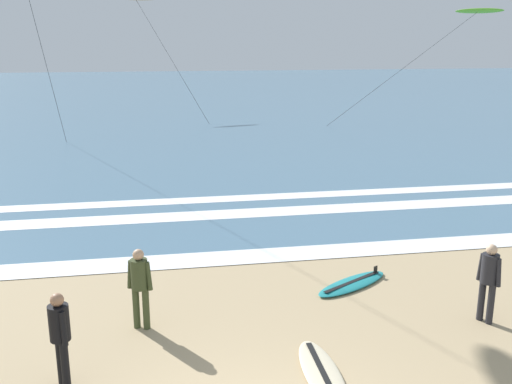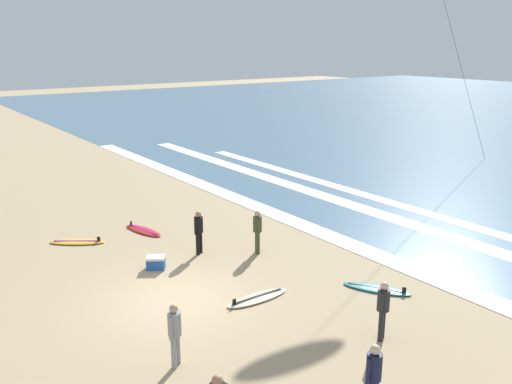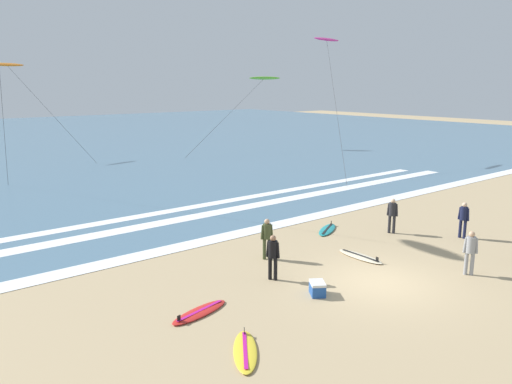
{
  "view_description": "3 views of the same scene",
  "coord_description": "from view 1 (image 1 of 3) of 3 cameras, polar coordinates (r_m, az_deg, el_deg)",
  "views": [
    {
      "loc": [
        -1.11,
        -6.1,
        5.35
      ],
      "look_at": [
        0.78,
        4.53,
        2.5
      ],
      "focal_mm": 40.6,
      "sensor_mm": 36.0,
      "label": 1
    },
    {
      "loc": [
        13.04,
        -6.54,
        7.36
      ],
      "look_at": [
        -2.07,
        4.52,
        2.11
      ],
      "focal_mm": 37.39,
      "sensor_mm": 36.0,
      "label": 2
    },
    {
      "loc": [
        -13.29,
        -9.91,
        6.62
      ],
      "look_at": [
        -2.03,
        4.17,
        2.72
      ],
      "focal_mm": 35.14,
      "sensor_mm": 36.0,
      "label": 3
    }
  ],
  "objects": [
    {
      "name": "surfer_mid_group",
      "position": [
        11.18,
        -11.39,
        -8.64
      ],
      "size": [
        0.5,
        0.32,
        1.6
      ],
      "color": "#384223",
      "rests_on": "ground"
    },
    {
      "name": "ocean_surface",
      "position": [
        58.45,
        -9.04,
        9.38
      ],
      "size": [
        140.0,
        90.0,
        0.01
      ],
      "primitive_type": "cube",
      "color": "slate",
      "rests_on": "ground"
    },
    {
      "name": "wave_foam_outer_break",
      "position": [
        19.98,
        -3.82,
        -0.72
      ],
      "size": [
        38.04,
        0.78,
        0.01
      ],
      "primitive_type": "cube",
      "color": "white",
      "rests_on": "ocean_surface"
    },
    {
      "name": "kite_lime_high_right",
      "position": [
        43.14,
        21.07,
        16.27
      ],
      "size": [
        12.32,
        3.28,
        7.42
      ],
      "color": "#70C628",
      "rests_on": "ground"
    },
    {
      "name": "wave_foam_mid_break",
      "position": [
        18.14,
        -9.46,
        -2.51
      ],
      "size": [
        44.31,
        0.98,
        0.01
      ],
      "primitive_type": "cube",
      "color": "white",
      "rests_on": "ocean_surface"
    },
    {
      "name": "wave_foam_shoreline",
      "position": [
        14.92,
        2.44,
        -6.17
      ],
      "size": [
        54.18,
        1.0,
        0.01
      ],
      "primitive_type": "cube",
      "color": "white",
      "rests_on": "ocean_surface"
    },
    {
      "name": "surfboard_near_water",
      "position": [
        10.01,
        6.51,
        -17.29
      ],
      "size": [
        0.63,
        2.11,
        0.25
      ],
      "color": "beige",
      "rests_on": "ground"
    },
    {
      "name": "surfer_left_near",
      "position": [
        12.06,
        21.97,
        -7.68
      ],
      "size": [
        0.32,
        0.49,
        1.6
      ],
      "color": "#232328",
      "rests_on": "ground"
    },
    {
      "name": "surfboard_left_pile",
      "position": [
        13.31,
        9.46,
        -8.89
      ],
      "size": [
        2.12,
        1.58,
        0.25
      ],
      "color": "teal",
      "rests_on": "ground"
    },
    {
      "name": "surfer_right_near",
      "position": [
        9.72,
        -18.75,
        -12.9
      ],
      "size": [
        0.32,
        0.49,
        1.6
      ],
      "color": "black",
      "rests_on": "ground"
    }
  ]
}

